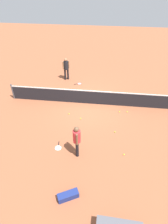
% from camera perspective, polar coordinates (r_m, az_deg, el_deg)
% --- Properties ---
extents(ground_plane, '(40.00, 40.00, 0.00)m').
position_cam_1_polar(ground_plane, '(12.17, 1.49, 2.60)').
color(ground_plane, '#9E5638').
extents(court_net, '(10.09, 0.09, 1.07)m').
position_cam_1_polar(court_net, '(11.89, 1.53, 4.57)').
color(court_net, '#4C4C51').
rests_on(court_net, ground_plane).
extents(player_near_side, '(0.40, 0.53, 1.70)m').
position_cam_1_polar(player_near_side, '(8.37, -2.18, -8.08)').
color(player_near_side, black).
rests_on(player_near_side, ground_plane).
extents(player_far_side, '(0.52, 0.44, 1.70)m').
position_cam_1_polar(player_far_side, '(14.58, -5.41, 13.31)').
color(player_far_side, black).
rests_on(player_far_side, ground_plane).
extents(tennis_racket_near_player, '(0.35, 0.60, 0.03)m').
position_cam_1_polar(tennis_racket_near_player, '(9.44, -7.79, -10.57)').
color(tennis_racket_near_player, white).
rests_on(tennis_racket_near_player, ground_plane).
extents(tennis_racket_far_player, '(0.60, 0.41, 0.03)m').
position_cam_1_polar(tennis_racket_far_player, '(14.32, -1.48, 8.53)').
color(tennis_racket_far_player, red).
rests_on(tennis_racket_far_player, ground_plane).
extents(tennis_ball_near_player, '(0.07, 0.07, 0.07)m').
position_cam_1_polar(tennis_ball_near_player, '(10.91, -1.02, -1.97)').
color(tennis_ball_near_player, '#C6E033').
rests_on(tennis_ball_near_player, ground_plane).
extents(tennis_ball_by_net, '(0.07, 0.07, 0.07)m').
position_cam_1_polar(tennis_ball_by_net, '(11.61, 10.67, 0.08)').
color(tennis_ball_by_net, '#C6E033').
rests_on(tennis_ball_by_net, ground_plane).
extents(tennis_ball_midcourt, '(0.07, 0.07, 0.07)m').
position_cam_1_polar(tennis_ball_midcourt, '(11.70, 12.85, 0.07)').
color(tennis_ball_midcourt, '#C6E033').
rests_on(tennis_ball_midcourt, ground_plane).
extents(tennis_ball_baseline, '(0.07, 0.07, 0.07)m').
position_cam_1_polar(tennis_ball_baseline, '(11.29, -4.55, -0.52)').
color(tennis_ball_baseline, '#C6E033').
rests_on(tennis_ball_baseline, ground_plane).
extents(tennis_ball_stray_left, '(0.07, 0.07, 0.07)m').
position_cam_1_polar(tennis_ball_stray_left, '(9.24, 11.94, -12.43)').
color(tennis_ball_stray_left, '#C6E033').
rests_on(tennis_ball_stray_left, ground_plane).
extents(tennis_ball_stray_right, '(0.07, 0.07, 0.07)m').
position_cam_1_polar(tennis_ball_stray_right, '(10.22, 9.27, -5.92)').
color(tennis_ball_stray_right, '#C6E033').
rests_on(tennis_ball_stray_right, ground_plane).
extents(equipment_bag, '(0.84, 0.61, 0.28)m').
position_cam_1_polar(equipment_bag, '(7.84, -4.54, -23.78)').
color(equipment_bag, navy).
rests_on(equipment_bag, ground_plane).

